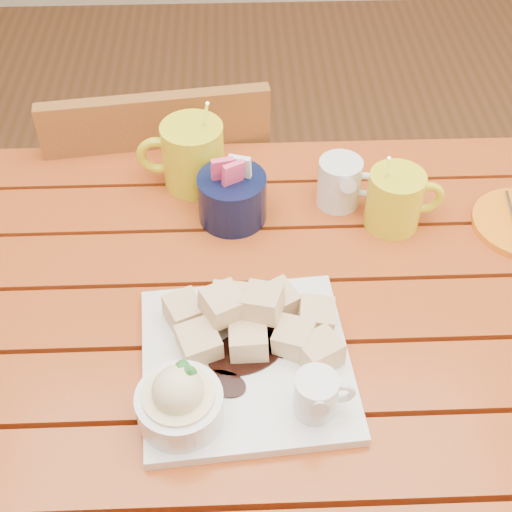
{
  "coord_description": "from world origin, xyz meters",
  "views": [
    {
      "loc": [
        -0.02,
        -0.65,
        1.52
      ],
      "look_at": [
        0.01,
        0.04,
        0.82
      ],
      "focal_mm": 50.0,
      "sensor_mm": 36.0,
      "label": 1
    }
  ],
  "objects_px": {
    "dessert_plate": "(235,363)",
    "chair_far": "(168,219)",
    "table": "(254,358)",
    "coffee_mug_right": "(396,199)",
    "coffee_mug_left": "(191,154)"
  },
  "relations": [
    {
      "from": "chair_far",
      "to": "dessert_plate",
      "type": "bearing_deg",
      "value": 95.88
    },
    {
      "from": "table",
      "to": "chair_far",
      "type": "relative_size",
      "value": 1.41
    },
    {
      "from": "table",
      "to": "coffee_mug_left",
      "type": "relative_size",
      "value": 7.1
    },
    {
      "from": "table",
      "to": "coffee_mug_right",
      "type": "bearing_deg",
      "value": 38.07
    },
    {
      "from": "dessert_plate",
      "to": "chair_far",
      "type": "height_order",
      "value": "dessert_plate"
    },
    {
      "from": "table",
      "to": "dessert_plate",
      "type": "xyz_separation_m",
      "value": [
        -0.03,
        -0.11,
        0.14
      ]
    },
    {
      "from": "coffee_mug_right",
      "to": "chair_far",
      "type": "xyz_separation_m",
      "value": [
        -0.4,
        0.32,
        -0.32
      ]
    },
    {
      "from": "coffee_mug_right",
      "to": "table",
      "type": "bearing_deg",
      "value": -145.8
    },
    {
      "from": "table",
      "to": "coffee_mug_right",
      "type": "xyz_separation_m",
      "value": [
        0.23,
        0.18,
        0.16
      ]
    },
    {
      "from": "table",
      "to": "coffee_mug_left",
      "type": "bearing_deg",
      "value": 107.5
    },
    {
      "from": "table",
      "to": "coffee_mug_right",
      "type": "distance_m",
      "value": 0.33
    },
    {
      "from": "coffee_mug_left",
      "to": "coffee_mug_right",
      "type": "distance_m",
      "value": 0.34
    },
    {
      "from": "coffee_mug_left",
      "to": "chair_far",
      "type": "xyz_separation_m",
      "value": [
        -0.08,
        0.21,
        -0.33
      ]
    },
    {
      "from": "dessert_plate",
      "to": "coffee_mug_left",
      "type": "height_order",
      "value": "coffee_mug_left"
    },
    {
      "from": "table",
      "to": "chair_far",
      "type": "height_order",
      "value": "chair_far"
    }
  ]
}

